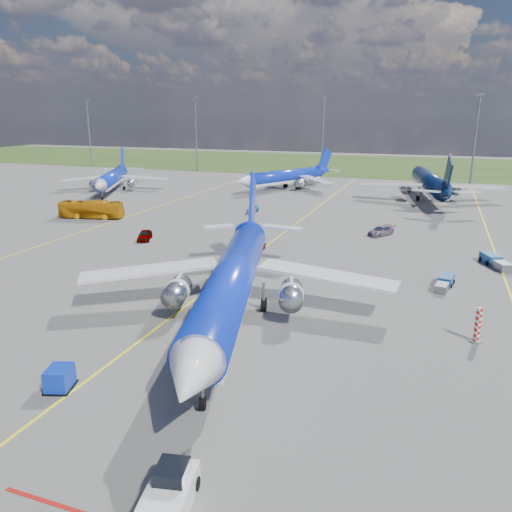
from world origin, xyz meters
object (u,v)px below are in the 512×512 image
(main_airliner, at_px, (233,321))
(service_car_b, at_px, (249,243))
(warning_post, at_px, (478,325))
(bg_jet_n, at_px, (428,199))
(service_car_a, at_px, (145,235))
(baggage_tug_w, at_px, (444,283))
(apron_bus, at_px, (91,209))
(baggage_tug_e, at_px, (495,261))
(bg_jet_nnw, at_px, (285,189))
(bg_jet_nw, at_px, (113,192))
(service_car_c, at_px, (381,231))
(baggage_tug_c, at_px, (253,209))
(uld_container, at_px, (60,378))
(pushback_tug, at_px, (170,492))

(main_airliner, distance_m, service_car_b, 25.25)
(warning_post, height_order, bg_jet_n, bg_jet_n)
(service_car_a, distance_m, baggage_tug_w, 42.01)
(apron_bus, xyz_separation_m, baggage_tug_e, (64.56, -6.96, -0.99))
(bg_jet_nnw, height_order, main_airliner, main_airliner)
(bg_jet_nw, height_order, apron_bus, bg_jet_nw)
(service_car_a, relative_size, service_car_c, 0.91)
(service_car_a, bearing_deg, service_car_c, 2.67)
(warning_post, height_order, baggage_tug_w, warning_post)
(apron_bus, bearing_deg, baggage_tug_c, -71.83)
(baggage_tug_e, bearing_deg, uld_container, -149.09)
(service_car_c, distance_m, baggage_tug_e, 18.77)
(uld_container, distance_m, baggage_tug_w, 39.26)
(bg_jet_n, distance_m, baggage_tug_w, 59.08)
(bg_jet_nnw, xyz_separation_m, baggage_tug_e, (42.14, -51.46, 0.58))
(uld_container, height_order, service_car_b, uld_container)
(bg_jet_n, xyz_separation_m, service_car_a, (-38.13, -52.06, 0.74))
(pushback_tug, bearing_deg, service_car_b, 94.43)
(baggage_tug_e, bearing_deg, pushback_tug, -133.33)
(pushback_tug, xyz_separation_m, baggage_tug_w, (12.33, 37.32, -0.25))
(warning_post, height_order, apron_bus, apron_bus)
(baggage_tug_w, relative_size, baggage_tug_c, 0.92)
(warning_post, distance_m, bg_jet_nnw, 84.47)
(bg_jet_n, distance_m, baggage_tug_c, 40.63)
(bg_jet_nnw, xyz_separation_m, service_car_c, (27.25, -40.03, 0.69))
(service_car_c, relative_size, baggage_tug_w, 0.96)
(main_airliner, distance_m, baggage_tug_c, 50.78)
(service_car_b, xyz_separation_m, baggage_tug_w, (25.53, -8.04, -0.21))
(uld_container, bearing_deg, main_airliner, 47.84)
(bg_jet_n, xyz_separation_m, baggage_tug_c, (-30.53, -26.80, 0.55))
(uld_container, distance_m, service_car_c, 54.62)
(uld_container, xyz_separation_m, service_car_a, (-16.84, 37.53, -0.03))
(baggage_tug_w, bearing_deg, pushback_tug, -98.34)
(baggage_tug_c, bearing_deg, main_airliner, -85.14)
(bg_jet_nnw, bearing_deg, service_car_b, -52.10)
(bg_jet_nw, distance_m, baggage_tug_w, 86.19)
(warning_post, bearing_deg, service_car_c, 108.29)
(bg_jet_nnw, height_order, service_car_a, bg_jet_nnw)
(warning_post, xyz_separation_m, bg_jet_n, (-5.74, 72.19, -1.50))
(bg_jet_nnw, height_order, bg_jet_n, bg_jet_n)
(bg_jet_n, xyz_separation_m, uld_container, (-21.29, -89.59, 0.77))
(baggage_tug_w, bearing_deg, service_car_a, -179.54)
(bg_jet_nnw, bearing_deg, main_airliner, -50.18)
(pushback_tug, xyz_separation_m, service_car_c, (3.22, 59.09, -0.06))
(bg_jet_n, distance_m, main_airliner, 76.44)
(baggage_tug_c, bearing_deg, baggage_tug_e, -42.26)
(baggage_tug_e, bearing_deg, service_car_c, 119.95)
(bg_jet_nw, xyz_separation_m, baggage_tug_c, (39.91, -12.44, 0.55))
(uld_container, relative_size, baggage_tug_e, 0.34)
(service_car_a, bearing_deg, main_airliner, -66.36)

